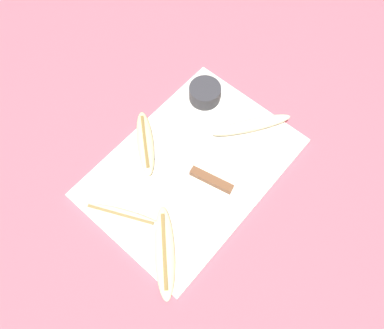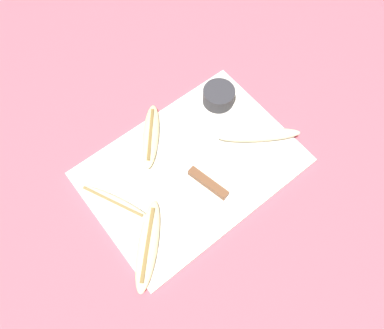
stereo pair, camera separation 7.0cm
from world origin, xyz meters
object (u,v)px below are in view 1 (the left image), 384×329
(banana_ripe_center, at_px, (165,251))
(prep_bowl, at_px, (205,93))
(banana_bright_far, at_px, (252,125))
(banana_pale_long, at_px, (121,216))
(banana_mellow_near, at_px, (145,143))
(knife, at_px, (204,177))

(banana_ripe_center, bearing_deg, prep_bowl, 28.17)
(banana_bright_far, bearing_deg, banana_pale_long, 168.13)
(banana_ripe_center, distance_m, prep_bowl, 0.42)
(banana_bright_far, bearing_deg, banana_mellow_near, 140.87)
(prep_bowl, bearing_deg, banana_mellow_near, 174.27)
(prep_bowl, bearing_deg, banana_pale_long, -169.48)
(knife, height_order, banana_mellow_near, banana_mellow_near)
(banana_bright_far, xyz_separation_m, prep_bowl, (-0.00, 0.15, 0.01))
(banana_pale_long, height_order, banana_mellow_near, same)
(knife, bearing_deg, banana_pale_long, 145.21)
(knife, bearing_deg, prep_bowl, 27.38)
(banana_ripe_center, bearing_deg, banana_bright_far, 7.36)
(banana_pale_long, bearing_deg, banana_mellow_near, 27.78)
(banana_ripe_center, bearing_deg, knife, 14.17)
(banana_bright_far, relative_size, prep_bowl, 2.27)
(banana_mellow_near, distance_m, prep_bowl, 0.20)
(banana_ripe_center, xyz_separation_m, prep_bowl, (0.37, 0.20, 0.01))
(banana_mellow_near, bearing_deg, banana_ripe_center, -127.17)
(knife, xyz_separation_m, banana_bright_far, (0.18, 0.00, 0.01))
(knife, xyz_separation_m, banana_pale_long, (-0.20, 0.08, 0.00))
(knife, distance_m, banana_bright_far, 0.18)
(banana_mellow_near, bearing_deg, knife, -81.70)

